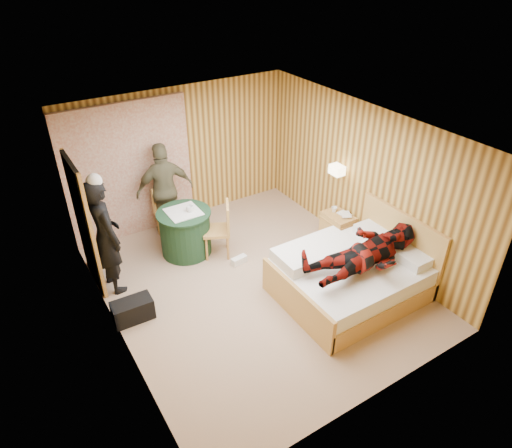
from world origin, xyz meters
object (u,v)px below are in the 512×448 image
wall_lamp (337,170)px  nightstand (337,228)px  duffel_bag (133,310)px  man_on_bed (369,246)px  woman_standing (105,236)px  man_at_table (165,190)px  bed (351,275)px  chair_near (221,226)px  chair_far (167,207)px  round_table (185,232)px

wall_lamp → nightstand: wall_lamp is taller
duffel_bag → man_on_bed: 3.41m
duffel_bag → woman_standing: (0.00, 0.86, 0.76)m
man_at_table → man_on_bed: man_on_bed is taller
bed → nightstand: 1.40m
chair_near → man_at_table: size_ratio=0.56×
duffel_bag → man_on_bed: size_ratio=0.32×
duffel_bag → chair_near: bearing=23.9°
wall_lamp → chair_far: size_ratio=0.28×
chair_near → woman_standing: (-1.82, 0.12, 0.36)m
duffel_bag → nightstand: bearing=2.0°
duffel_bag → man_at_table: bearing=56.4°
round_table → man_on_bed: 3.07m
man_on_bed → chair_far: bearing=117.6°
nightstand → man_at_table: 3.09m
bed → chair_near: (-1.15, 1.91, 0.24)m
bed → man_at_table: (-1.64, 3.04, 0.54)m
chair_far → duffel_bag: (-1.31, -1.82, -0.38)m
man_on_bed → woman_standing: bearing=143.0°
duffel_bag → woman_standing: bearing=92.0°
wall_lamp → round_table: (-2.44, 0.90, -0.90)m
bed → woman_standing: woman_standing is taller
nightstand → chair_far: 3.03m
chair_far → man_at_table: man_at_table is taller
bed → chair_near: bed is taller
chair_far → chair_near: bearing=-76.1°
bed → duffel_bag: 3.20m
man_on_bed → bed: bearing=96.8°
man_at_table → duffel_bag: bearing=61.1°
chair_far → man_on_bed: size_ratio=0.53×
woman_standing → man_at_table: bearing=-61.0°
man_at_table → chair_far: bearing=77.2°
chair_far → duffel_bag: chair_far is taller
chair_far → man_on_bed: 3.66m
bed → chair_near: size_ratio=2.12×
bed → man_at_table: size_ratio=1.19×
chair_far → woman_standing: (-1.31, -0.96, 0.38)m
woman_standing → nightstand: bearing=-111.0°
duffel_bag → man_on_bed: bearing=-23.2°
nightstand → chair_near: (-1.91, 0.73, 0.28)m
chair_far → woman_standing: bearing=-155.2°
chair_near → chair_far: bearing=-127.8°
bed → nightstand: size_ratio=3.68×
round_table → chair_far: (-0.02, 0.71, 0.14)m
duffel_bag → man_at_table: size_ratio=0.32×
duffel_bag → wall_lamp: bearing=5.1°
bed → round_table: size_ratio=2.27×
woman_standing → wall_lamp: bearing=-107.8°
wall_lamp → bed: 1.87m
chair_far → bed: bearing=-72.3°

